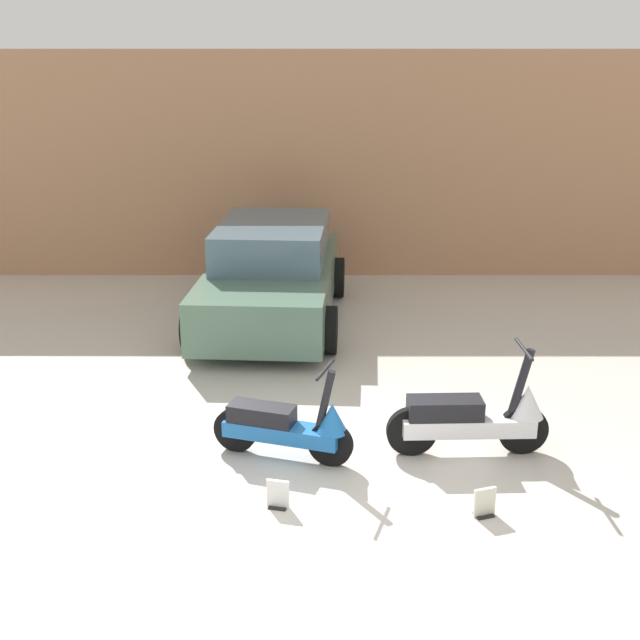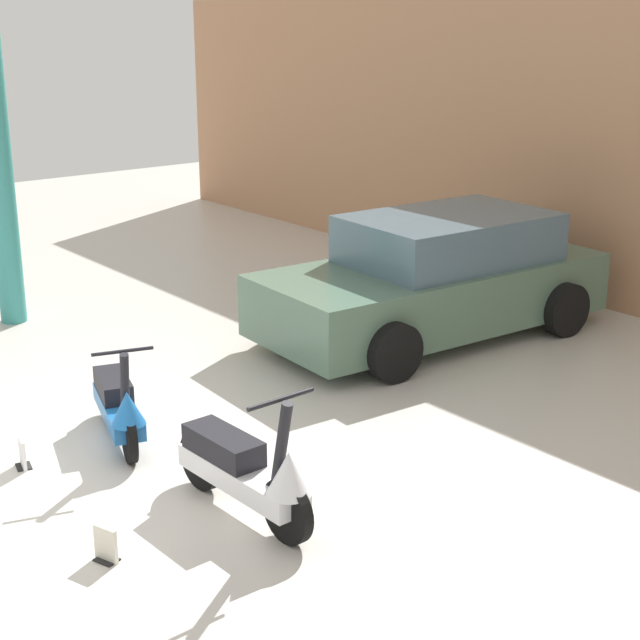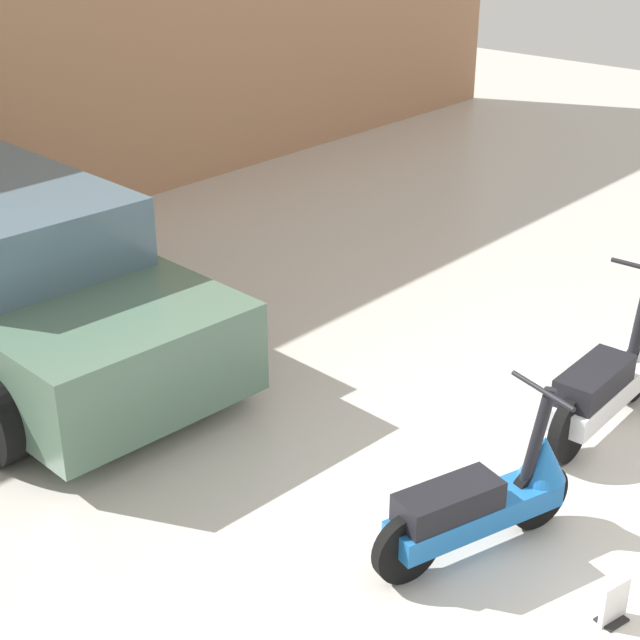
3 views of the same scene
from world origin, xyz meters
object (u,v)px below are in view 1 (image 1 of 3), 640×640
object	(u,v)px
car_rear_left	(275,275)
placard_near_left_scooter	(281,495)
scooter_front_right	(479,417)
placard_near_right_scooter	(488,504)
scooter_front_left	(291,425)

from	to	relation	value
car_rear_left	placard_near_left_scooter	distance (m)	5.24
scooter_front_right	car_rear_left	size ratio (longest dim) A/B	0.37
placard_near_right_scooter	scooter_front_right	bearing A→B (deg)	84.28
scooter_front_right	car_rear_left	distance (m)	4.76
placard_near_left_scooter	scooter_front_left	bearing A→B (deg)	86.35
car_rear_left	placard_near_right_scooter	bearing A→B (deg)	25.18
scooter_front_left	placard_near_left_scooter	distance (m)	0.92
scooter_front_left	scooter_front_right	xyz separation A→B (m)	(1.82, 0.11, 0.04)
scooter_front_right	scooter_front_left	bearing A→B (deg)	-178.43
placard_near_left_scooter	placard_near_right_scooter	bearing A→B (deg)	-4.32
scooter_front_right	placard_near_right_scooter	world-z (taller)	scooter_front_right
car_rear_left	placard_near_left_scooter	size ratio (longest dim) A/B	16.43
scooter_front_right	placard_near_left_scooter	xyz separation A→B (m)	(-1.88, -0.99, -0.28)
car_rear_left	placard_near_right_scooter	xyz separation A→B (m)	(2.10, -5.33, -0.56)
scooter_front_left	placard_near_right_scooter	world-z (taller)	scooter_front_left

